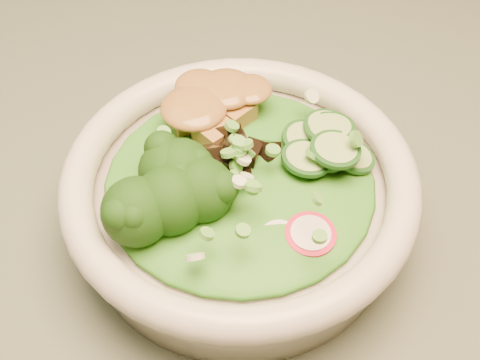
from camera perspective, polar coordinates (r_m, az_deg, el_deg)
dining_table at (r=0.63m, az=-12.06°, el=-9.62°), size 1.20×0.80×0.75m
salad_bowl at (r=0.49m, az=-0.00°, el=-1.47°), size 0.25×0.25×0.07m
lettuce_bed at (r=0.47m, az=-0.00°, el=0.08°), size 0.19×0.19×0.02m
broccoli_florets at (r=0.45m, az=-6.85°, el=-1.16°), size 0.09×0.08×0.04m
radish_slices at (r=0.43m, az=3.65°, el=-5.27°), size 0.11×0.06×0.02m
cucumber_slices at (r=0.48m, az=6.79°, el=3.03°), size 0.08×0.08×0.03m
mushroom_heap at (r=0.47m, az=-0.56°, el=2.08°), size 0.08×0.08×0.04m
tofu_cubes at (r=0.50m, az=-2.56°, el=5.69°), size 0.10×0.08×0.03m
peanut_sauce at (r=0.49m, az=-2.61°, el=6.72°), size 0.07×0.05×0.02m
scallion_garnish at (r=0.45m, az=-0.00°, el=1.92°), size 0.18×0.18×0.02m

